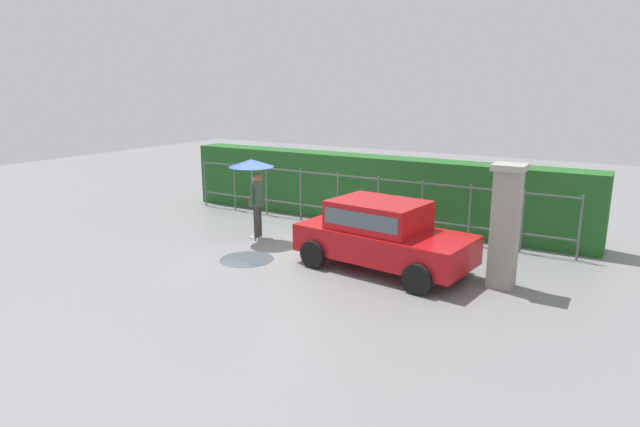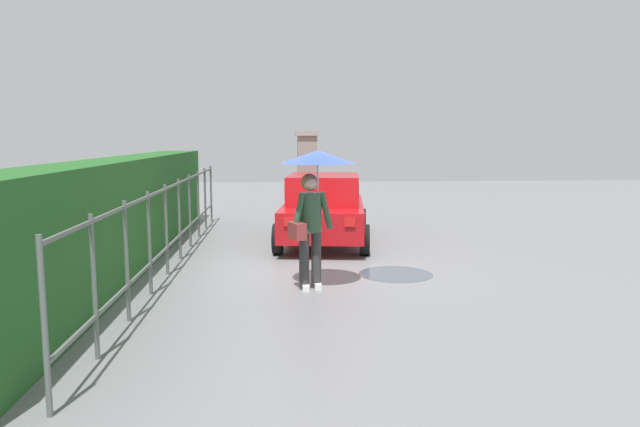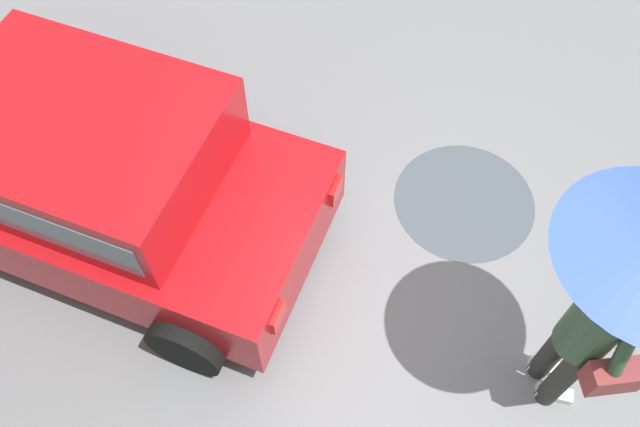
{
  "view_description": "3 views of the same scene",
  "coord_description": "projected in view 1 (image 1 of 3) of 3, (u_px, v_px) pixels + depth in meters",
  "views": [
    {
      "loc": [
        7.01,
        -10.44,
        3.85
      ],
      "look_at": [
        0.76,
        -0.01,
        0.95
      ],
      "focal_mm": 30.31,
      "sensor_mm": 36.0,
      "label": 1
    },
    {
      "loc": [
        -9.66,
        0.61,
        2.25
      ],
      "look_at": [
        0.86,
        -0.11,
        0.86
      ],
      "focal_mm": 32.36,
      "sensor_mm": 36.0,
      "label": 2
    },
    {
      "loc": [
        -0.0,
        2.1,
        4.93
      ],
      "look_at": [
        0.63,
        -0.3,
        0.9
      ],
      "focal_mm": 37.53,
      "sensor_mm": 36.0,
      "label": 3
    }
  ],
  "objects": [
    {
      "name": "ground_plane",
      "position": [
        293.0,
        248.0,
        13.11
      ],
      "size": [
        40.0,
        40.0,
        0.0
      ],
      "primitive_type": "plane",
      "color": "slate"
    },
    {
      "name": "car",
      "position": [
        382.0,
        233.0,
        11.45
      ],
      "size": [
        3.89,
        2.21,
        1.48
      ],
      "rotation": [
        0.0,
        0.0,
        -0.12
      ],
      "color": "#B71116",
      "rests_on": "ground"
    },
    {
      "name": "pedestrian",
      "position": [
        254.0,
        178.0,
        13.47
      ],
      "size": [
        1.12,
        1.12,
        2.07
      ],
      "rotation": [
        0.0,
        0.0,
        -2.77
      ],
      "color": "#333333",
      "rests_on": "ground"
    },
    {
      "name": "gate_pillar",
      "position": [
        505.0,
        225.0,
        10.31
      ],
      "size": [
        0.6,
        0.6,
        2.42
      ],
      "color": "gray",
      "rests_on": "ground"
    },
    {
      "name": "fence_section",
      "position": [
        357.0,
        198.0,
        14.77
      ],
      "size": [
        11.16,
        0.05,
        1.5
      ],
      "color": "#59605B",
      "rests_on": "ground"
    },
    {
      "name": "hedge_row",
      "position": [
        371.0,
        189.0,
        15.45
      ],
      "size": [
        12.11,
        0.9,
        1.9
      ],
      "primitive_type": "cube",
      "color": "#235B23",
      "rests_on": "ground"
    },
    {
      "name": "puddle_near",
      "position": [
        247.0,
        259.0,
        12.24
      ],
      "size": [
        1.23,
        1.23,
        0.0
      ],
      "primitive_type": "cylinder",
      "color": "#4C545B",
      "rests_on": "ground"
    }
  ]
}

